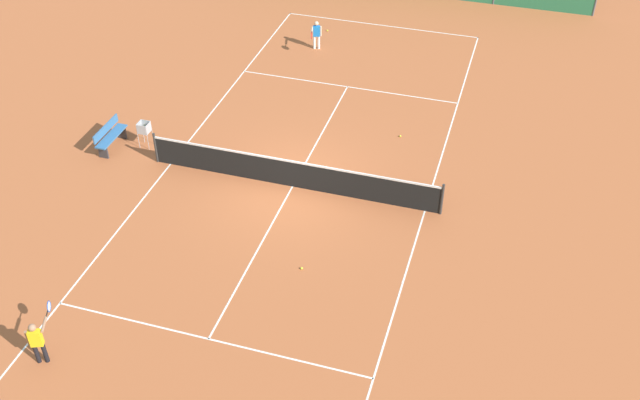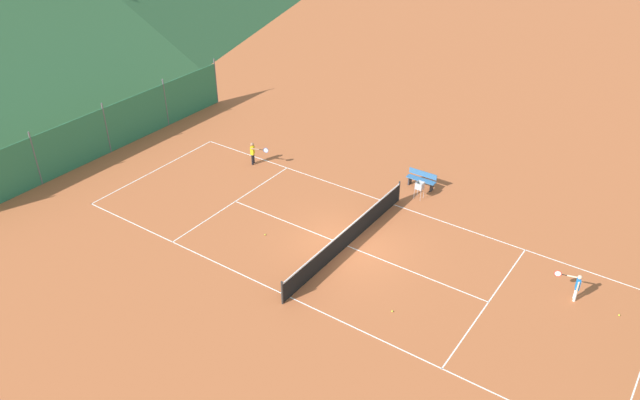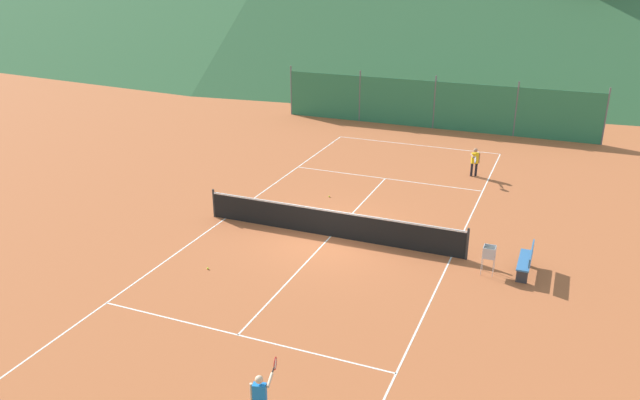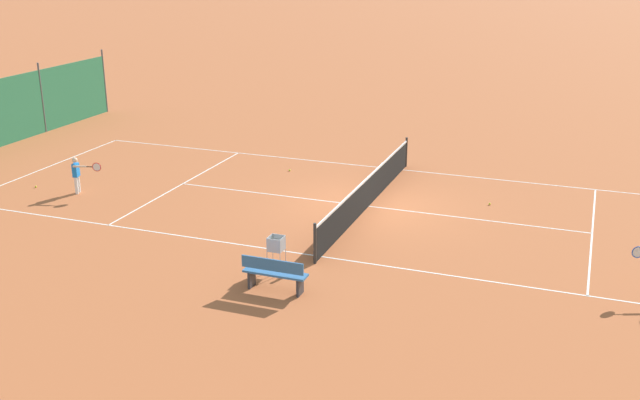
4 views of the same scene
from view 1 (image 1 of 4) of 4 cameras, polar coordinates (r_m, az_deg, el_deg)
The scene contains 10 objects.
ground_plane at distance 22.91m, azimuth -2.10°, elevation 1.05°, with size 600.00×600.00×0.00m, color #B25B33.
court_line_markings at distance 22.91m, azimuth -2.10°, elevation 1.05°, with size 8.25×23.85×0.01m.
tennis_net at distance 22.61m, azimuth -2.13°, elevation 2.06°, with size 9.18×0.08×1.06m.
player_near_baseline at distance 30.41m, azimuth -0.29°, elevation 12.58°, with size 0.39×1.03×1.17m.
player_far_service at distance 18.59m, azimuth -20.74°, elevation -9.87°, with size 0.40×1.07×1.25m.
tennis_ball_near_corner at distance 32.16m, azimuth 0.57°, elevation 12.78°, with size 0.07×0.07×0.07m, color #CCE033.
tennis_ball_far_corner at distance 25.27m, azimuth 6.14°, elevation 4.86°, with size 0.07×0.07×0.07m, color #CCE033.
tennis_ball_service_box at distance 20.07m, azimuth -1.41°, elevation -5.22°, with size 0.07×0.07×0.07m, color #CCE033.
ball_hopper at distance 25.00m, azimuth -13.24°, elevation 5.29°, with size 0.36×0.36×0.89m.
courtside_bench at distance 25.31m, azimuth -15.70°, elevation 4.73°, with size 0.36×1.50×0.84m.
Camera 1 is at (-6.10, 17.23, 13.82)m, focal length 42.00 mm.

